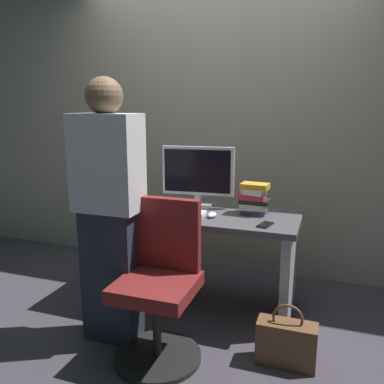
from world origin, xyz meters
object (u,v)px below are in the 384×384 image
at_px(person_at_desk, 109,212).
at_px(cell_phone, 265,225).
at_px(book_stack, 254,199).
at_px(office_chair, 160,288).
at_px(desk, 194,239).
at_px(mouse, 212,215).
at_px(handbag, 286,343).
at_px(monitor, 198,173).
at_px(cup_near_keyboard, 122,204).
at_px(keyboard, 175,212).

bearing_deg(person_at_desk, cell_phone, 25.12).
bearing_deg(book_stack, office_chair, -118.64).
distance_m(desk, mouse, 0.31).
relative_size(mouse, handbag, 0.26).
relative_size(person_at_desk, monitor, 3.03).
bearing_deg(office_chair, book_stack, 61.36).
distance_m(office_chair, cup_near_keyboard, 0.80).
bearing_deg(desk, office_chair, -88.16).
xyz_separation_m(person_at_desk, keyboard, (0.23, 0.50, -0.11)).
height_order(mouse, cell_phone, mouse).
relative_size(cup_near_keyboard, book_stack, 0.43).
distance_m(cell_phone, handbag, 0.71).
xyz_separation_m(office_chair, book_stack, (0.40, 0.74, 0.40)).
xyz_separation_m(office_chair, person_at_desk, (-0.36, 0.07, 0.41)).
relative_size(cup_near_keyboard, cell_phone, 0.66).
bearing_deg(monitor, cell_phone, -28.65).
bearing_deg(keyboard, handbag, -29.82).
xyz_separation_m(office_chair, cup_near_keyboard, (-0.52, 0.51, 0.34)).
xyz_separation_m(mouse, cup_near_keyboard, (-0.67, -0.05, 0.03)).
relative_size(keyboard, cup_near_keyboard, 4.54).
xyz_separation_m(mouse, book_stack, (0.25, 0.18, 0.09)).
xyz_separation_m(monitor, keyboard, (-0.10, -0.22, -0.25)).
xyz_separation_m(desk, person_at_desk, (-0.34, -0.61, 0.33)).
xyz_separation_m(keyboard, cup_near_keyboard, (-0.39, -0.07, 0.04)).
bearing_deg(book_stack, handbag, -61.45).
distance_m(monitor, cup_near_keyboard, 0.60).
bearing_deg(book_stack, mouse, -144.91).
bearing_deg(handbag, mouse, 144.24).
bearing_deg(mouse, keyboard, 176.34).
bearing_deg(cup_near_keyboard, cell_phone, -1.00).
relative_size(office_chair, mouse, 9.40).
bearing_deg(cell_phone, monitor, 164.06).
distance_m(keyboard, handbag, 1.13).
bearing_deg(desk, cup_near_keyboard, -160.74).
xyz_separation_m(office_chair, monitor, (-0.03, 0.79, 0.55)).
xyz_separation_m(mouse, handbag, (0.58, -0.42, -0.60)).
bearing_deg(cell_phone, keyboard, -174.91).
xyz_separation_m(desk, book_stack, (0.42, 0.06, 0.32)).
relative_size(mouse, book_stack, 0.46).
distance_m(office_chair, keyboard, 0.66).
bearing_deg(desk, keyboard, -135.88).
relative_size(desk, cup_near_keyboard, 15.93).
relative_size(monitor, cup_near_keyboard, 5.70).
bearing_deg(book_stack, keyboard, -163.17).
relative_size(desk, office_chair, 1.61).
relative_size(cup_near_keyboard, handbag, 0.25).
height_order(office_chair, handbag, office_chair).
bearing_deg(cup_near_keyboard, mouse, 4.44).
height_order(office_chair, book_stack, book_stack).
xyz_separation_m(cell_phone, handbag, (0.20, -0.35, -0.59)).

